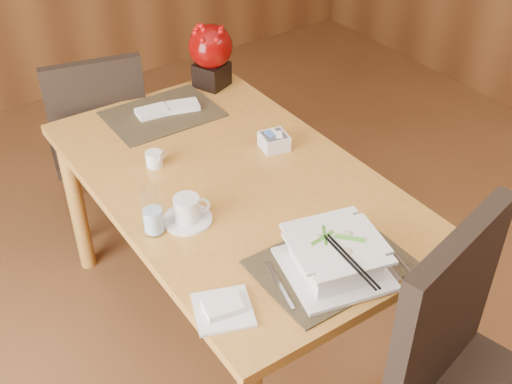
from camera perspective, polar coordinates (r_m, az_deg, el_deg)
dining_table at (r=2.36m, az=-1.97°, el=-0.64°), size 0.90×1.50×0.75m
placemat_near at (r=1.96m, az=6.70°, el=-6.38°), size 0.45×0.33×0.01m
placemat_far at (r=2.71m, az=-8.32°, el=6.88°), size 0.45×0.33×0.01m
soup_setting at (r=1.90m, az=7.07°, el=-5.76°), size 0.35×0.35×0.12m
coffee_cup at (r=2.10m, az=-6.16°, el=-1.71°), size 0.16×0.16×0.09m
water_glass at (r=2.04m, az=-9.19°, el=-1.74°), size 0.08×0.08×0.16m
creamer_jug at (r=2.38m, az=-9.04°, el=2.91°), size 0.10×0.10×0.06m
sugar_caddy at (r=2.45m, az=1.61°, el=4.51°), size 0.12×0.12×0.06m
berry_decor at (r=2.86m, az=-4.05°, el=12.30°), size 0.19×0.19×0.28m
napkins_far at (r=2.72m, az=-7.65°, el=7.38°), size 0.28×0.15×0.02m
bread_plate at (r=1.82m, az=-2.93°, el=-10.44°), size 0.21×0.21×0.01m
far_chair at (r=3.06m, az=-13.81°, el=5.03°), size 0.52×0.53×0.94m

